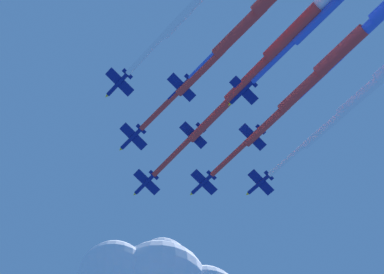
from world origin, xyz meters
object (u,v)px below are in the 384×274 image
at_px(jet_starboard_inner, 304,88).
at_px(jet_port_outer, 362,94).
at_px(jet_port_inner, 240,29).
at_px(jet_port_mid, 293,34).
at_px(jet_trail_port, 358,37).
at_px(jet_lead, 253,75).

bearing_deg(jet_starboard_inner, jet_port_outer, 167.91).
bearing_deg(jet_port_inner, jet_starboard_inner, -154.39).
relative_size(jet_port_mid, jet_port_outer, 1.03).
height_order(jet_starboard_inner, jet_trail_port, jet_trail_port).
xyz_separation_m(jet_starboard_inner, jet_port_mid, (8.94, 13.36, 0.22)).
bearing_deg(jet_port_inner, jet_trail_port, 165.34).
height_order(jet_starboard_inner, jet_port_outer, jet_port_outer).
distance_m(jet_port_inner, jet_port_outer, 38.54).
relative_size(jet_lead, jet_port_mid, 1.12).
height_order(jet_lead, jet_port_mid, jet_port_mid).
bearing_deg(jet_trail_port, jet_port_mid, -17.38).
bearing_deg(jet_trail_port, jet_starboard_inner, -70.05).
bearing_deg(jet_port_outer, jet_lead, -7.51).
xyz_separation_m(jet_port_outer, jet_trail_port, (8.90, 14.91, -0.53)).
bearing_deg(jet_trail_port, jet_port_inner, -14.66).
height_order(jet_port_inner, jet_starboard_inner, jet_starboard_inner).
bearing_deg(jet_lead, jet_port_outer, 172.49).
bearing_deg(jet_port_outer, jet_starboard_inner, -12.09).
relative_size(jet_lead, jet_starboard_inner, 1.11).
xyz_separation_m(jet_lead, jet_starboard_inner, (-14.21, 0.60, 0.65)).
xyz_separation_m(jet_lead, jet_port_outer, (-29.72, 3.92, 1.22)).
xyz_separation_m(jet_starboard_inner, jet_port_outer, (-15.52, 3.32, 0.58)).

